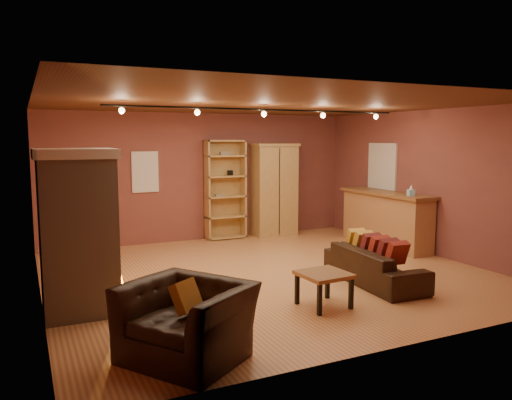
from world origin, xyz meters
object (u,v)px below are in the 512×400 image
fireplace (78,232)px  bar_counter (386,219)px  armoire (274,190)px  loveseat (374,259)px  armchair (186,309)px  bookcase (224,189)px  coffee_table (324,277)px

fireplace → bar_counter: 6.44m
fireplace → armoire: size_ratio=0.99×
armoire → bar_counter: (1.57, -2.07, -0.49)m
armoire → loveseat: size_ratio=1.11×
armoire → armchair: 6.73m
bookcase → armoire: size_ratio=1.04×
fireplace → armchair: fireplace is taller
loveseat → coffee_table: 1.44m
loveseat → armchair: (-3.46, -1.33, 0.13)m
fireplace → bookcase: bookcase is taller
coffee_table → fireplace: bearing=158.4°
armchair → coffee_table: bearing=74.6°
fireplace → coffee_table: bearing=-21.6°
loveseat → armchair: armchair is taller
loveseat → coffee_table: (-1.31, -0.59, 0.01)m
fireplace → coffee_table: fireplace is taller
bar_counter → armchair: (-5.41, -3.43, -0.06)m
bookcase → armchair: bookcase is taller
bookcase → armoire: bookcase is taller
fireplace → loveseat: size_ratio=1.10×
armoire → coffee_table: (-1.70, -4.76, -0.67)m
armoire → fireplace: bearing=-142.6°
fireplace → coffee_table: size_ratio=3.24×
bar_counter → armchair: 6.41m
bar_counter → fireplace: bearing=-166.4°
fireplace → bar_counter: (6.24, 1.51, -0.48)m
fireplace → coffee_table: (2.97, -1.18, -0.66)m
loveseat → armoire: bearing=-1.4°
armoire → loveseat: armoire is taller
fireplace → armchair: bearing=-66.7°
fireplace → bar_counter: size_ratio=0.88×
loveseat → bar_counter: bearing=-39.1°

